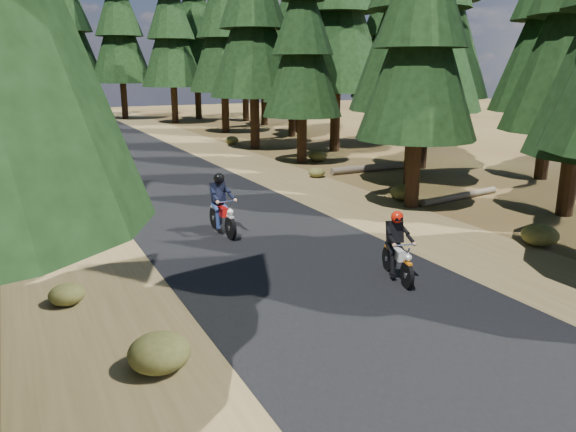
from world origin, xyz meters
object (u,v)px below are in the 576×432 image
at_px(log_near, 376,167).
at_px(rider_follow, 222,214).
at_px(rider_lead, 398,257).
at_px(log_far, 460,196).

height_order(log_near, rider_follow, rider_follow).
distance_m(log_near, rider_lead, 13.53).
height_order(rider_lead, rider_follow, rider_follow).
xyz_separation_m(log_far, rider_follow, (-8.95, -0.30, 0.45)).
relative_size(log_near, rider_lead, 2.69).
relative_size(log_near, rider_follow, 2.48).
height_order(log_far, rider_follow, rider_follow).
distance_m(log_far, rider_lead, 8.56).
bearing_deg(rider_follow, log_far, -179.09).
height_order(log_far, rider_lead, rider_lead).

